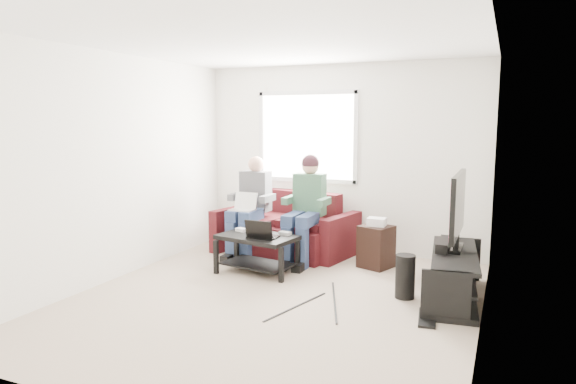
{
  "coord_description": "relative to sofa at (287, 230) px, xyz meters",
  "views": [
    {
      "loc": [
        2.15,
        -4.61,
        1.84
      ],
      "look_at": [
        -0.09,
        0.6,
        1.04
      ],
      "focal_mm": 32.0,
      "sensor_mm": 36.0,
      "label": 1
    }
  ],
  "objects": [
    {
      "name": "wall_front",
      "position": [
        0.64,
        -4.07,
        0.99
      ],
      "size": [
        4.5,
        0.0,
        4.5
      ],
      "primitive_type": "plane",
      "rotation": [
        -1.57,
        0.0,
        0.0
      ],
      "color": "white",
      "rests_on": "floor"
    },
    {
      "name": "laptop_black",
      "position": [
        0.17,
        -1.09,
        0.27
      ],
      "size": [
        0.35,
        0.25,
        0.24
      ],
      "primitive_type": null,
      "rotation": [
        0.0,
        0.0,
        -0.03
      ],
      "color": "black",
      "rests_on": "coffee_table"
    },
    {
      "name": "end_table",
      "position": [
        1.33,
        -0.23,
        -0.03
      ],
      "size": [
        0.36,
        0.36,
        0.63
      ],
      "color": "black",
      "rests_on": "floor"
    },
    {
      "name": "soundbar",
      "position": [
        2.22,
        -0.94,
        0.23
      ],
      "size": [
        0.12,
        0.5,
        0.1
      ],
      "primitive_type": "cube",
      "color": "black",
      "rests_on": "tv_stand"
    },
    {
      "name": "laptop_silver",
      "position": [
        -0.4,
        -0.53,
        0.4
      ],
      "size": [
        0.34,
        0.25,
        0.24
      ],
      "primitive_type": null,
      "rotation": [
        0.0,
        0.0,
        -0.11
      ],
      "color": "silver",
      "rests_on": "person_left"
    },
    {
      "name": "wall_left",
      "position": [
        -1.36,
        -1.82,
        0.99
      ],
      "size": [
        0.0,
        4.5,
        4.5
      ],
      "primitive_type": "plane",
      "rotation": [
        1.57,
        0.0,
        1.57
      ],
      "color": "white",
      "rests_on": "floor"
    },
    {
      "name": "floor",
      "position": [
        0.64,
        -1.82,
        -0.31
      ],
      "size": [
        4.5,
        4.5,
        0.0
      ],
      "primitive_type": "plane",
      "color": "tan",
      "rests_on": "ground"
    },
    {
      "name": "subwoofer",
      "position": [
        1.87,
        -1.22,
        -0.08
      ],
      "size": [
        0.2,
        0.2,
        0.46
      ],
      "primitive_type": "cylinder",
      "color": "black",
      "rests_on": "floor"
    },
    {
      "name": "sofa",
      "position": [
        0.0,
        0.0,
        0.0
      ],
      "size": [
        1.95,
        1.13,
        0.84
      ],
      "color": "#431110",
      "rests_on": "floor"
    },
    {
      "name": "tv_stand",
      "position": [
        2.34,
        -1.04,
        -0.09
      ],
      "size": [
        0.59,
        1.51,
        0.49
      ],
      "color": "black",
      "rests_on": "floor"
    },
    {
      "name": "tv",
      "position": [
        2.33,
        -0.94,
        0.64
      ],
      "size": [
        0.12,
        1.1,
        0.81
      ],
      "color": "black",
      "rests_on": "tv_stand"
    },
    {
      "name": "controller_a",
      "position": [
        -0.23,
        -0.89,
        0.17
      ],
      "size": [
        0.16,
        0.13,
        0.04
      ],
      "primitive_type": "cube",
      "rotation": [
        0.0,
        0.0,
        -0.31
      ],
      "color": "silver",
      "rests_on": "coffee_table"
    },
    {
      "name": "person_right",
      "position": [
        0.4,
        -0.29,
        0.48
      ],
      "size": [
        0.4,
        0.71,
        1.39
      ],
      "color": "navy",
      "rests_on": "sofa"
    },
    {
      "name": "console_black",
      "position": [
        2.34,
        -1.09,
        -0.02
      ],
      "size": [
        0.38,
        0.3,
        0.07
      ],
      "primitive_type": "cube",
      "color": "black",
      "rests_on": "tv_stand"
    },
    {
      "name": "keyboard_floor",
      "position": [
        2.18,
        -1.73,
        -0.3
      ],
      "size": [
        0.21,
        0.48,
        0.03
      ],
      "primitive_type": "cube",
      "rotation": [
        0.0,
        0.0,
        0.13
      ],
      "color": "black",
      "rests_on": "floor"
    },
    {
      "name": "ceiling",
      "position": [
        0.64,
        -1.82,
        2.29
      ],
      "size": [
        4.5,
        4.5,
        0.0
      ],
      "primitive_type": "plane",
      "rotation": [
        3.14,
        0.0,
        0.0
      ],
      "color": "white",
      "rests_on": "wall_back"
    },
    {
      "name": "controller_c",
      "position": [
        0.35,
        -0.86,
        0.17
      ],
      "size": [
        0.16,
        0.12,
        0.04
      ],
      "primitive_type": "cube",
      "rotation": [
        0.0,
        0.0,
        -0.21
      ],
      "color": "gray",
      "rests_on": "coffee_table"
    },
    {
      "name": "console_white",
      "position": [
        2.34,
        -1.44,
        -0.02
      ],
      "size": [
        0.3,
        0.22,
        0.06
      ],
      "primitive_type": "cube",
      "color": "silver",
      "rests_on": "tv_stand"
    },
    {
      "name": "drink_cup",
      "position": [
        2.29,
        -0.41,
        0.24
      ],
      "size": [
        0.08,
        0.08,
        0.12
      ],
      "primitive_type": "cylinder",
      "color": "#B1784C",
      "rests_on": "tv_stand"
    },
    {
      "name": "controller_b",
      "position": [
        -0.05,
        -0.83,
        0.17
      ],
      "size": [
        0.15,
        0.1,
        0.04
      ],
      "primitive_type": "cube",
      "rotation": [
        0.0,
        0.0,
        -0.08
      ],
      "color": "black",
      "rests_on": "coffee_table"
    },
    {
      "name": "person_left",
      "position": [
        -0.4,
        -0.31,
        0.42
      ],
      "size": [
        0.4,
        0.71,
        1.34
      ],
      "color": "navy",
      "rests_on": "sofa"
    },
    {
      "name": "wall_back",
      "position": [
        0.64,
        0.43,
        0.99
      ],
      "size": [
        4.5,
        0.0,
        4.5
      ],
      "primitive_type": "plane",
      "rotation": [
        1.57,
        0.0,
        0.0
      ],
      "color": "white",
      "rests_on": "floor"
    },
    {
      "name": "window",
      "position": [
        0.14,
        0.41,
        1.29
      ],
      "size": [
        1.48,
        0.04,
        1.28
      ],
      "color": "white",
      "rests_on": "wall_back"
    },
    {
      "name": "coffee_table",
      "position": [
        0.05,
        -1.01,
        0.03
      ],
      "size": [
        1.0,
        0.71,
        0.46
      ],
      "color": "black",
      "rests_on": "floor"
    },
    {
      "name": "wall_right",
      "position": [
        2.64,
        -1.82,
        0.99
      ],
      "size": [
        0.0,
        4.5,
        4.5
      ],
      "primitive_type": "plane",
      "rotation": [
        1.57,
        0.0,
        -1.57
      ],
      "color": "white",
      "rests_on": "floor"
    },
    {
      "name": "console_grey",
      "position": [
        2.34,
        -0.74,
        -0.01
      ],
      "size": [
        0.34,
        0.26,
        0.08
      ],
      "primitive_type": "cube",
      "color": "gray",
      "rests_on": "tv_stand"
    }
  ]
}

